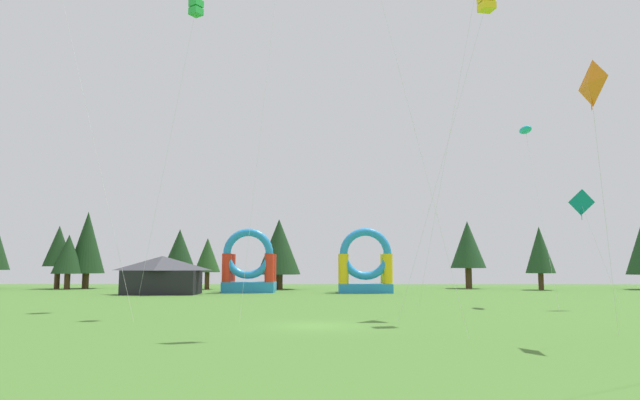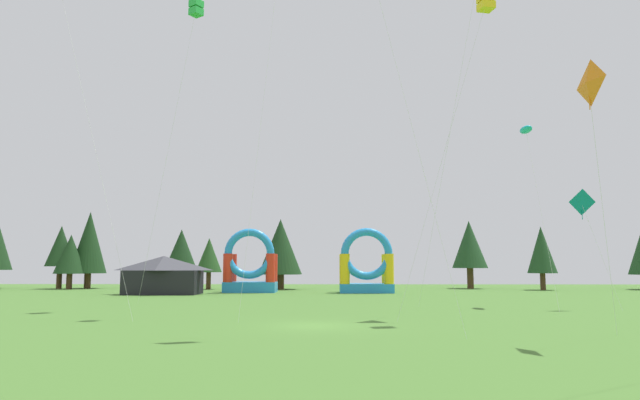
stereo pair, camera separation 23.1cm
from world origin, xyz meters
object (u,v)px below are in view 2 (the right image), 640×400
object	(u,v)px
kite_yellow_box	(486,3)
kite_teal_diamond	(581,203)
kite_orange_diamond	(586,85)
inflatable_orange_dome	(250,270)
kite_cyan_parafoil	(526,130)
festival_tent	(163,275)
kite_green_box	(196,9)
inflatable_blue_arch	(366,269)

from	to	relation	value
kite_yellow_box	kite_teal_diamond	world-z (taller)	kite_yellow_box
kite_orange_diamond	inflatable_orange_dome	distance (m)	44.61
kite_cyan_parafoil	kite_orange_diamond	size ratio (longest dim) A/B	1.24
kite_orange_diamond	inflatable_orange_dome	world-z (taller)	kite_orange_diamond
inflatable_orange_dome	festival_tent	size ratio (longest dim) A/B	0.94
kite_yellow_box	kite_green_box	world-z (taller)	kite_green_box
kite_teal_diamond	festival_tent	size ratio (longest dim) A/B	1.07
kite_cyan_parafoil	inflatable_blue_arch	xyz separation A→B (m)	(-10.93, 18.98, -10.57)
kite_cyan_parafoil	inflatable_blue_arch	bearing A→B (deg)	119.92
kite_cyan_parafoil	kite_green_box	distance (m)	26.32
kite_cyan_parafoil	inflatable_blue_arch	distance (m)	24.32
kite_green_box	kite_teal_diamond	distance (m)	30.95
kite_teal_diamond	kite_green_box	bearing A→B (deg)	178.20
kite_yellow_box	kite_cyan_parafoil	bearing A→B (deg)	61.57
kite_orange_diamond	festival_tent	xyz separation A→B (m)	(-27.21, 35.58, -8.15)
inflatable_blue_arch	inflatable_orange_dome	bearing A→B (deg)	176.69
kite_teal_diamond	inflatable_blue_arch	world-z (taller)	kite_teal_diamond
kite_yellow_box	kite_teal_diamond	bearing A→B (deg)	42.67
kite_yellow_box	festival_tent	world-z (taller)	kite_yellow_box
kite_cyan_parafoil	inflatable_blue_arch	size ratio (longest dim) A/B	1.95
kite_yellow_box	festival_tent	xyz separation A→B (m)	(-26.02, 26.23, -16.13)
inflatable_orange_dome	kite_teal_diamond	bearing A→B (deg)	-41.13
kite_teal_diamond	kite_orange_diamond	world-z (taller)	kite_orange_diamond
inflatable_blue_arch	kite_orange_diamond	bearing A→B (deg)	-80.70
kite_green_box	inflatable_orange_dome	xyz separation A→B (m)	(1.23, 21.85, -19.40)
kite_yellow_box	inflatable_orange_dome	world-z (taller)	kite_yellow_box
kite_cyan_parafoil	kite_green_box	world-z (taller)	kite_green_box
kite_green_box	inflatable_blue_arch	bearing A→B (deg)	56.84
kite_green_box	inflatable_orange_dome	bearing A→B (deg)	86.79
kite_yellow_box	festival_tent	bearing A→B (deg)	134.77
inflatable_orange_dome	inflatable_blue_arch	bearing A→B (deg)	-3.31
kite_cyan_parafoil	kite_teal_diamond	xyz separation A→B (m)	(2.51, -3.00, -5.91)
kite_yellow_box	kite_green_box	bearing A→B (deg)	155.98
kite_green_box	festival_tent	size ratio (longest dim) A/B	3.08
festival_tent	kite_teal_diamond	bearing A→B (deg)	-28.52
kite_cyan_parafoil	kite_teal_diamond	bearing A→B (deg)	-50.13
kite_yellow_box	kite_teal_diamond	distance (m)	15.64
kite_teal_diamond	inflatable_orange_dome	world-z (taller)	kite_teal_diamond
kite_green_box	inflatable_blue_arch	xyz separation A→B (m)	(13.80, 21.12, -19.35)
kite_green_box	kite_teal_diamond	xyz separation A→B (m)	(27.23, -0.86, -14.69)
inflatable_blue_arch	festival_tent	size ratio (longest dim) A/B	0.94
kite_green_box	kite_orange_diamond	bearing A→B (deg)	-41.44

